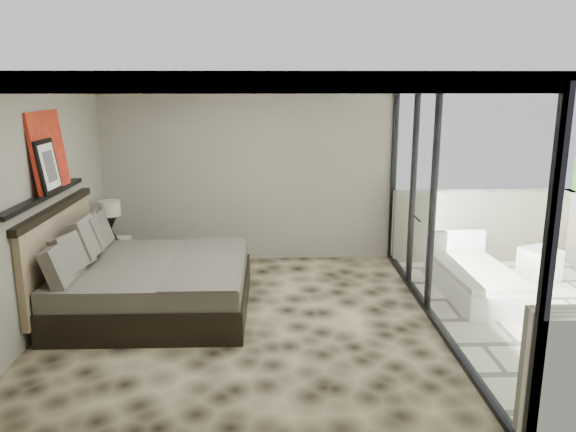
{
  "coord_description": "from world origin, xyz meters",
  "views": [
    {
      "loc": [
        0.34,
        -6.1,
        2.72
      ],
      "look_at": [
        0.55,
        0.4,
        1.19
      ],
      "focal_mm": 35.0,
      "sensor_mm": 36.0,
      "label": 1
    }
  ],
  "objects_px": {
    "table_lamp": "(110,215)",
    "lounger": "(475,279)",
    "nightstand": "(112,258)",
    "bed": "(147,281)",
    "ottoman": "(539,264)"
  },
  "relations": [
    {
      "from": "table_lamp",
      "to": "lounger",
      "type": "bearing_deg",
      "value": -10.85
    },
    {
      "from": "nightstand",
      "to": "table_lamp",
      "type": "bearing_deg",
      "value": 50.88
    },
    {
      "from": "table_lamp",
      "to": "lounger",
      "type": "relative_size",
      "value": 0.33
    },
    {
      "from": "nightstand",
      "to": "lounger",
      "type": "height_order",
      "value": "lounger"
    },
    {
      "from": "bed",
      "to": "lounger",
      "type": "height_order",
      "value": "bed"
    },
    {
      "from": "bed",
      "to": "nightstand",
      "type": "height_order",
      "value": "bed"
    },
    {
      "from": "ottoman",
      "to": "nightstand",
      "type": "bearing_deg",
      "value": 176.4
    },
    {
      "from": "ottoman",
      "to": "lounger",
      "type": "height_order",
      "value": "lounger"
    },
    {
      "from": "table_lamp",
      "to": "ottoman",
      "type": "distance_m",
      "value": 6.18
    },
    {
      "from": "nightstand",
      "to": "table_lamp",
      "type": "distance_m",
      "value": 0.64
    },
    {
      "from": "ottoman",
      "to": "table_lamp",
      "type": "bearing_deg",
      "value": 176.2
    },
    {
      "from": "nightstand",
      "to": "ottoman",
      "type": "height_order",
      "value": "nightstand"
    },
    {
      "from": "bed",
      "to": "table_lamp",
      "type": "height_order",
      "value": "bed"
    },
    {
      "from": "lounger",
      "to": "table_lamp",
      "type": "bearing_deg",
      "value": 166.08
    },
    {
      "from": "bed",
      "to": "nightstand",
      "type": "xyz_separation_m",
      "value": [
        -0.8,
        1.35,
        -0.12
      ]
    }
  ]
}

